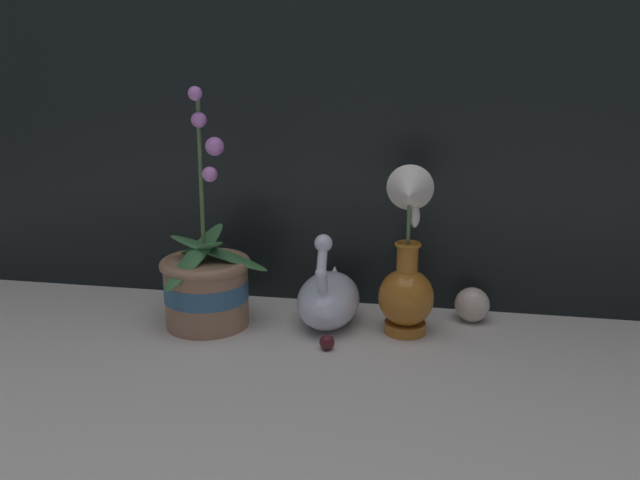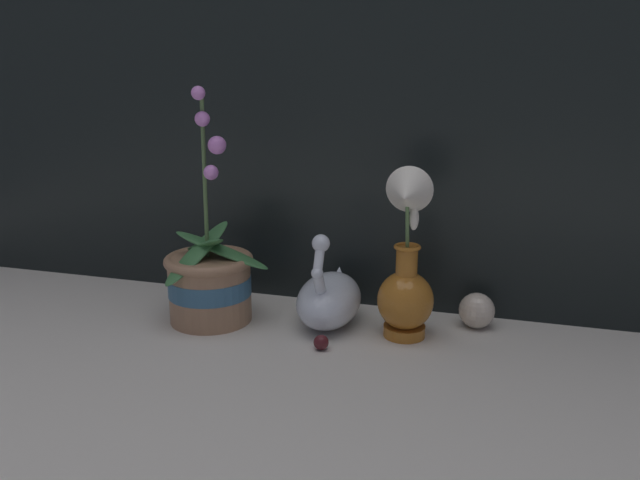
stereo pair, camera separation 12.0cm
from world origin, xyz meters
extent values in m
plane|color=beige|center=(0.00, 0.00, 0.00)|extent=(2.80, 2.80, 0.00)
cube|color=black|center=(0.00, 0.31, 0.60)|extent=(2.80, 0.03, 1.20)
cylinder|color=#9E7556|center=(-0.25, 0.12, 0.07)|extent=(0.17, 0.17, 0.14)
cylinder|color=#386689|center=(-0.25, 0.12, 0.07)|extent=(0.17, 0.17, 0.04)
torus|color=#9E7556|center=(-0.25, 0.12, 0.13)|extent=(0.18, 0.18, 0.02)
cylinder|color=#4C6B3D|center=(-0.25, 0.12, 0.30)|extent=(0.01, 0.02, 0.32)
ellipsoid|color=#38703D|center=(-0.22, 0.12, 0.15)|extent=(0.20, 0.05, 0.07)
ellipsoid|color=#38703D|center=(-0.27, 0.14, 0.15)|extent=(0.18, 0.18, 0.08)
ellipsoid|color=#38703D|center=(-0.26, 0.09, 0.15)|extent=(0.10, 0.18, 0.10)
sphere|color=#C67AD1|center=(-0.25, 0.11, 0.46)|extent=(0.03, 0.03, 0.03)
sphere|color=#C67AD1|center=(-0.24, 0.12, 0.41)|extent=(0.03, 0.03, 0.03)
sphere|color=#C67AD1|center=(-0.22, 0.11, 0.36)|extent=(0.04, 0.04, 0.04)
sphere|color=#C67AD1|center=(-0.22, 0.09, 0.31)|extent=(0.03, 0.03, 0.03)
ellipsoid|color=silver|center=(-0.01, 0.16, 0.05)|extent=(0.12, 0.19, 0.10)
cone|color=silver|center=(-0.01, 0.24, 0.07)|extent=(0.06, 0.08, 0.08)
cylinder|color=silver|center=(-0.01, 0.10, 0.11)|extent=(0.02, 0.05, 0.06)
sphere|color=silver|center=(-0.01, 0.08, 0.14)|extent=(0.02, 0.02, 0.02)
cylinder|color=silver|center=(-0.01, 0.09, 0.16)|extent=(0.02, 0.04, 0.06)
sphere|color=silver|center=(-0.01, 0.10, 0.19)|extent=(0.03, 0.03, 0.03)
cylinder|color=#B26B23|center=(0.15, 0.15, 0.01)|extent=(0.08, 0.08, 0.02)
ellipsoid|color=#B26B23|center=(0.15, 0.15, 0.07)|extent=(0.11, 0.11, 0.11)
cylinder|color=#B26B23|center=(0.15, 0.15, 0.15)|extent=(0.04, 0.04, 0.05)
torus|color=#B26B23|center=(0.15, 0.15, 0.18)|extent=(0.05, 0.05, 0.01)
cylinder|color=#567A47|center=(0.15, 0.14, 0.22)|extent=(0.01, 0.03, 0.09)
cone|color=white|center=(0.15, 0.12, 0.28)|extent=(0.09, 0.07, 0.09)
ellipsoid|color=white|center=(0.16, 0.15, 0.24)|extent=(0.02, 0.02, 0.04)
sphere|color=beige|center=(0.28, 0.23, 0.04)|extent=(0.07, 0.07, 0.07)
sphere|color=#4C191E|center=(0.01, 0.05, 0.01)|extent=(0.03, 0.03, 0.03)
camera|label=1|loc=(0.18, -0.99, 0.50)|focal=35.00mm
camera|label=2|loc=(0.30, -0.96, 0.50)|focal=35.00mm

